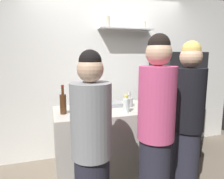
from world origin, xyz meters
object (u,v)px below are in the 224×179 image
wine_bottle_green_glass (152,97)px  refrigerator (175,104)px  baking_pan (109,104)px  person_blonde (187,125)px  wine_bottle_amber_glass (63,103)px  utensil_holder (129,102)px  water_bottle_plastic (126,105)px  person_grey_hoodie (92,151)px  person_pink_top (156,133)px

wine_bottle_green_glass → refrigerator: bearing=28.2°
baking_pan → person_blonde: size_ratio=0.19×
baking_pan → wine_bottle_amber_glass: (-0.61, -0.19, 0.10)m
baking_pan → wine_bottle_green_glass: 0.62m
wine_bottle_amber_glass → refrigerator: bearing=13.3°
utensil_holder → water_bottle_plastic: bearing=-117.6°
person_grey_hoodie → person_blonde: bearing=93.4°
baking_pan → utensil_holder: utensil_holder is taller
refrigerator → wine_bottle_amber_glass: bearing=-166.7°
utensil_holder → wine_bottle_amber_glass: wine_bottle_amber_glass is taller
wine_bottle_green_glass → person_pink_top: bearing=-116.0°
person_grey_hoodie → person_blonde: size_ratio=0.94×
person_grey_hoodie → person_pink_top: 0.62m
person_pink_top → person_grey_hoodie: bearing=14.6°
person_blonde → water_bottle_plastic: bearing=-7.6°
person_pink_top → person_blonde: size_ratio=1.02×
person_grey_hoodie → person_pink_top: (0.61, 0.02, 0.08)m
refrigerator → person_pink_top: size_ratio=0.92×
baking_pan → person_blonde: person_blonde is taller
baking_pan → water_bottle_plastic: (0.12, -0.35, 0.07)m
wine_bottle_amber_glass → baking_pan: bearing=17.4°
wine_bottle_amber_glass → person_pink_top: size_ratio=0.19×
baking_pan → wine_bottle_amber_glass: size_ratio=0.99×
person_blonde → refrigerator: bearing=-83.5°
refrigerator → water_bottle_plastic: 1.23m
refrigerator → wine_bottle_amber_glass: size_ratio=4.85×
person_pink_top → person_blonde: 0.50m
wine_bottle_green_glass → person_grey_hoodie: bearing=-138.7°
wine_bottle_green_glass → person_blonde: 0.75m
utensil_holder → person_blonde: bearing=-62.0°
wine_bottle_amber_glass → wine_bottle_green_glass: bearing=5.3°
utensil_holder → person_grey_hoodie: size_ratio=0.13×
water_bottle_plastic → person_grey_hoodie: bearing=-130.5°
water_bottle_plastic → refrigerator: bearing=28.4°
utensil_holder → person_blonde: (0.38, -0.72, -0.11)m
utensil_holder → water_bottle_plastic: utensil_holder is taller
wine_bottle_amber_glass → wine_bottle_green_glass: size_ratio=1.19×
utensil_holder → water_bottle_plastic: size_ratio=1.06×
baking_pan → wine_bottle_green_glass: bearing=-7.4°
refrigerator → person_blonde: bearing=-117.9°
wine_bottle_amber_glass → person_pink_top: person_pink_top is taller
water_bottle_plastic → person_blonde: person_blonde is taller
wine_bottle_green_glass → person_blonde: bearing=-87.7°
baking_pan → person_pink_top: size_ratio=0.19×
refrigerator → wine_bottle_green_glass: size_ratio=5.78×
wine_bottle_green_glass → person_pink_top: 1.01m
water_bottle_plastic → person_pink_top: person_pink_top is taller
utensil_holder → person_pink_top: (-0.08, -0.89, -0.09)m
wine_bottle_green_glass → baking_pan: bearing=172.6°
person_pink_top → water_bottle_plastic: bearing=-73.0°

